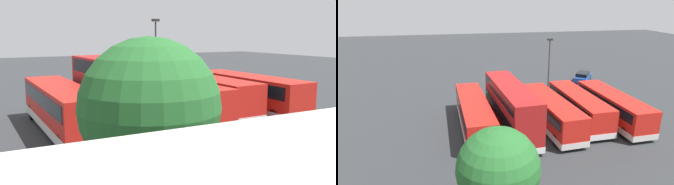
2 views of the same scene
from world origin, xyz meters
TOP-DOWN VIEW (x-y plane):
  - ground_plane at (0.00, 0.00)m, footprint 140.00×140.00m
  - bus_single_deck_near_end at (-6.99, 9.78)m, footprint 2.96×10.72m
  - bus_single_deck_second at (-3.53, 9.05)m, footprint 2.87×10.28m
  - bus_single_deck_third at (-0.24, 9.76)m, footprint 3.28×10.97m
  - bus_double_decker_fourth at (3.78, 9.76)m, footprint 3.35×11.40m
  - bus_single_deck_fifth at (7.20, 8.81)m, footprint 3.02×12.03m
  - car_hatchback_silver at (-10.83, -4.76)m, footprint 4.07×4.52m
  - lamp_post_tall at (-3.13, 0.93)m, footprint 0.70×0.30m
  - waste_bin_yellow at (6.35, 0.69)m, footprint 0.60×0.60m
  - tree_leftmost at (7.11, 22.03)m, footprint 4.41×4.41m

SIDE VIEW (x-z plane):
  - ground_plane at x=0.00m, z-range 0.00..0.00m
  - waste_bin_yellow at x=6.35m, z-range 0.00..0.95m
  - car_hatchback_silver at x=-10.83m, z-range -0.01..1.42m
  - bus_single_deck_second at x=-3.53m, z-range 0.14..3.09m
  - bus_single_deck_near_end at x=-6.99m, z-range 0.15..3.10m
  - bus_single_deck_third at x=-0.24m, z-range 0.15..3.10m
  - bus_single_deck_fifth at x=7.20m, z-range 0.15..3.10m
  - bus_double_decker_fourth at x=3.78m, z-range 0.17..4.72m
  - tree_leftmost at x=7.11m, z-range 0.85..6.98m
  - lamp_post_tall at x=-3.13m, z-range 0.67..8.19m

